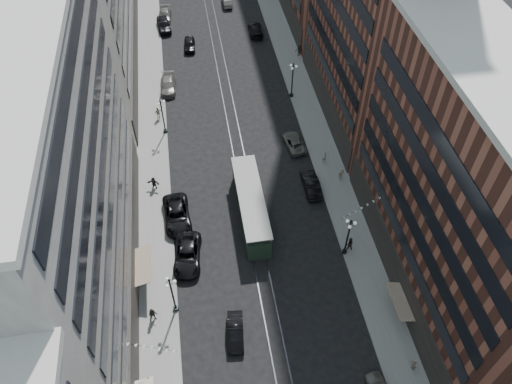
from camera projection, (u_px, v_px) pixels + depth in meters
ground at (229, 103)px, 71.70m from camera, size 220.00×220.00×0.00m
sidewalk_west at (150, 70)px, 77.09m from camera, size 4.00×180.00×0.15m
sidewalk_east at (289, 57)px, 79.42m from camera, size 4.00×180.00×0.15m
rail_west at (216, 64)px, 78.23m from camera, size 0.12×180.00×0.02m
rail_east at (225, 63)px, 78.38m from camera, size 0.12×180.00×0.02m
building_west_mid at (60, 188)px, 41.66m from camera, size 8.00×36.00×28.00m
building_east_mid at (461, 199)px, 43.45m from camera, size 8.00×30.00×24.00m
lamppost_sw_far at (172, 294)px, 47.28m from camera, size 1.03×1.14×5.52m
lamppost_sw_mid at (163, 115)px, 65.12m from camera, size 1.03×1.14×5.52m
lamppost_se_far at (348, 236)px, 51.88m from camera, size 1.03×1.14×5.52m
lamppost_se_mid at (292, 79)px, 70.38m from camera, size 1.03×1.14×5.52m
streetcar at (251, 206)px, 56.52m from camera, size 2.80×12.66×3.50m
car_2 at (187, 255)px, 53.02m from camera, size 3.46×6.27×1.66m
car_5 at (235, 332)px, 47.25m from camera, size 1.93×4.42×1.41m
pedestrian_2 at (153, 315)px, 48.08m from camera, size 0.87×0.48×1.79m
pedestrian_4 at (414, 365)px, 44.86m from camera, size 0.59×1.00×1.61m
car_7 at (177, 215)px, 56.62m from camera, size 3.25×6.47×1.76m
car_8 at (168, 85)px, 73.32m from camera, size 2.40×5.39×1.54m
car_9 at (164, 25)px, 84.55m from camera, size 2.61×5.38×1.77m
car_10 at (311, 184)px, 59.89m from camera, size 1.72×4.93×1.62m
car_11 at (294, 142)px, 65.12m from camera, size 2.86×5.13×1.36m
car_12 at (255, 29)px, 83.77m from camera, size 2.34×5.33×1.52m
car_13 at (189, 44)px, 80.73m from camera, size 2.02×4.42×1.47m
car_14 at (227, 1)px, 90.43m from camera, size 1.57×4.34×1.42m
pedestrian_5 at (154, 183)px, 59.82m from camera, size 1.62×0.97×1.68m
pedestrian_6 at (158, 113)px, 68.55m from camera, size 1.17×0.87×1.82m
pedestrian_7 at (349, 244)px, 53.77m from camera, size 0.92×0.63×1.74m
pedestrian_8 at (324, 156)px, 62.88m from camera, size 0.77×0.68×1.78m
pedestrian_9 at (299, 51)px, 78.87m from camera, size 1.32×0.86×1.89m
car_extra_0 at (165, 15)px, 87.00m from camera, size 2.54×5.34×1.50m
pedestrian_extra_0 at (341, 174)px, 60.76m from camera, size 1.13×0.82×1.76m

